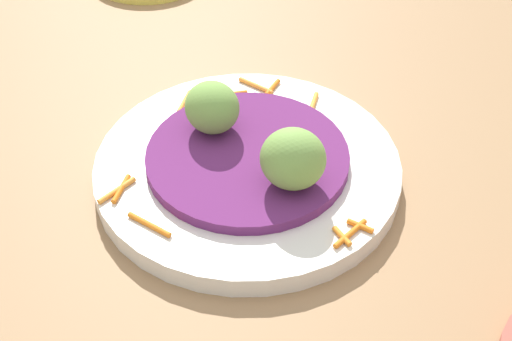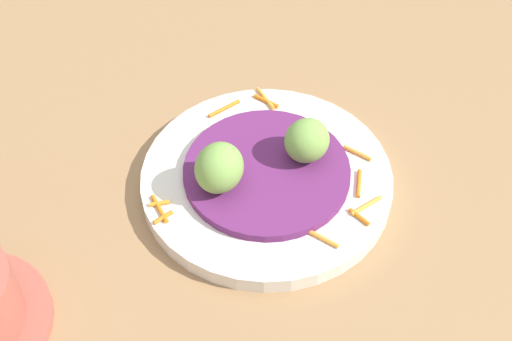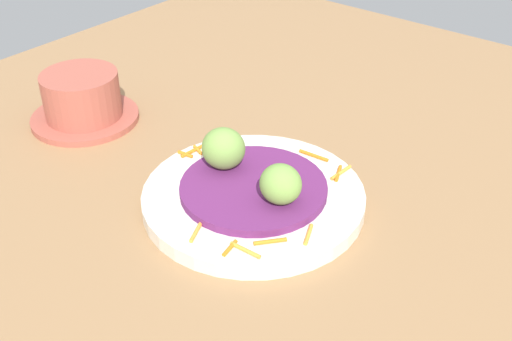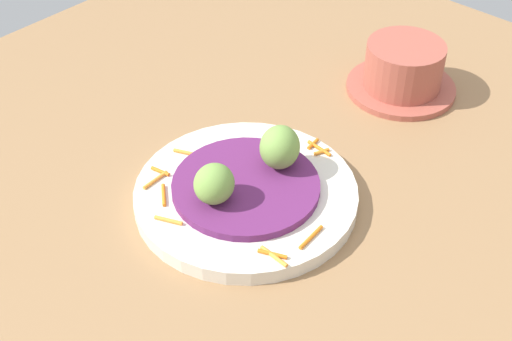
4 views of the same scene
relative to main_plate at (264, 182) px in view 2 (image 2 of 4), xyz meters
The scene contains 6 objects.
table_surface 5.79cm from the main_plate, 86.46° to the left, with size 110.00×110.00×2.00cm, color #936D47.
main_plate is the anchor object (origin of this frame).
cabbage_bed 1.29cm from the main_plate, 45.00° to the right, with size 15.62×15.62×0.89cm, color #60235B.
carrot_garnish 1.90cm from the main_plate, ahead, with size 21.15×20.69×0.40cm.
guac_scoop_left 5.81cm from the main_plate, ahead, with size 4.05×4.31×4.21cm, color #759E47.
guac_scoop_center 5.98cm from the main_plate, behind, with size 4.27×4.75×4.71cm, color #759E47.
Camera 2 is at (-25.29, -43.85, 56.83)cm, focal length 52.67 mm.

